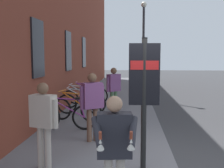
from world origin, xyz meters
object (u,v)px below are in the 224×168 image
object	(u,v)px
transit_info_sign	(144,83)
bicycle_nearest_sign	(76,109)
pedestrian_by_facade	(114,86)
tourist_with_hotdogs	(114,142)
bicycle_mid_rack	(82,103)
pedestrian_near_bus	(43,116)
bicycle_under_window	(66,116)
pedestrian_crossing_street	(92,100)
street_lamp	(143,41)
bicycle_beside_lamp	(88,95)
bicycle_leaning_wall	(83,99)

from	to	relation	value
transit_info_sign	bicycle_nearest_sign	bearing A→B (deg)	30.09
pedestrian_by_facade	tourist_with_hotdogs	world-z (taller)	pedestrian_by_facade
bicycle_mid_rack	pedestrian_near_bus	distance (m)	4.63
bicycle_nearest_sign	tourist_with_hotdogs	world-z (taller)	tourist_with_hotdogs
transit_info_sign	pedestrian_by_facade	distance (m)	4.75
bicycle_nearest_sign	bicycle_under_window	bearing A→B (deg)	176.50
pedestrian_crossing_street	street_lamp	bearing A→B (deg)	-11.97
bicycle_under_window	tourist_with_hotdogs	size ratio (longest dim) A/B	1.13
pedestrian_near_bus	tourist_with_hotdogs	world-z (taller)	pedestrian_near_bus
pedestrian_by_facade	bicycle_nearest_sign	bearing A→B (deg)	137.01
pedestrian_near_bus	bicycle_under_window	bearing A→B (deg)	5.03
tourist_with_hotdogs	street_lamp	world-z (taller)	street_lamp
bicycle_nearest_sign	pedestrian_by_facade	world-z (taller)	pedestrian_by_facade
tourist_with_hotdogs	street_lamp	bearing A→B (deg)	-4.51
bicycle_mid_rack	pedestrian_near_bus	bearing A→B (deg)	-177.73
bicycle_under_window	pedestrian_near_bus	distance (m)	2.61
pedestrian_by_facade	pedestrian_near_bus	xyz separation A→B (m)	(-4.74, 0.96, -0.04)
transit_info_sign	tourist_with_hotdogs	bearing A→B (deg)	162.79
bicycle_beside_lamp	street_lamp	bearing A→B (deg)	-47.34
pedestrian_near_bus	bicycle_beside_lamp	bearing A→B (deg)	2.55
pedestrian_crossing_street	tourist_with_hotdogs	bearing A→B (deg)	-165.95
bicycle_under_window	bicycle_leaning_wall	world-z (taller)	same
transit_info_sign	pedestrian_crossing_street	xyz separation A→B (m)	(1.50, 1.17, -0.58)
pedestrian_near_bus	street_lamp	world-z (taller)	street_lamp
bicycle_leaning_wall	tourist_with_hotdogs	world-z (taller)	tourist_with_hotdogs
transit_info_sign	street_lamp	world-z (taller)	street_lamp
bicycle_beside_lamp	transit_info_sign	distance (m)	6.87
pedestrian_near_bus	tourist_with_hotdogs	distance (m)	1.91
transit_info_sign	bicycle_leaning_wall	bearing A→B (deg)	21.41
bicycle_nearest_sign	pedestrian_crossing_street	world-z (taller)	pedestrian_crossing_street
pedestrian_by_facade	pedestrian_crossing_street	distance (m)	3.15
transit_info_sign	tourist_with_hotdogs	distance (m)	1.61
pedestrian_by_facade	transit_info_sign	bearing A→B (deg)	-169.44
bicycle_under_window	street_lamp	bearing A→B (deg)	-20.99
bicycle_mid_rack	pedestrian_near_bus	world-z (taller)	pedestrian_near_bus
bicycle_under_window	bicycle_mid_rack	size ratio (longest dim) A/B	1.00
transit_info_sign	bicycle_mid_rack	bearing A→B (deg)	24.10
bicycle_mid_rack	street_lamp	bearing A→B (deg)	-29.30
bicycle_nearest_sign	bicycle_mid_rack	size ratio (longest dim) A/B	0.98
transit_info_sign	bicycle_beside_lamp	bearing A→B (deg)	18.23
pedestrian_near_bus	tourist_with_hotdogs	bearing A→B (deg)	-133.35
pedestrian_crossing_street	tourist_with_hotdogs	xyz separation A→B (m)	(-2.92, -0.73, -0.05)
bicycle_leaning_wall	pedestrian_crossing_street	size ratio (longest dim) A/B	1.06
transit_info_sign	tourist_with_hotdogs	xyz separation A→B (m)	(-1.41, 0.44, -0.63)
bicycle_nearest_sign	tourist_with_hotdogs	bearing A→B (deg)	-162.26
bicycle_beside_lamp	pedestrian_by_facade	bearing A→B (deg)	-145.03
pedestrian_near_bus	street_lamp	size ratio (longest dim) A/B	0.34
bicycle_under_window	bicycle_beside_lamp	distance (m)	4.00
pedestrian_near_bus	transit_info_sign	bearing A→B (deg)	-86.71
bicycle_nearest_sign	bicycle_leaning_wall	bearing A→B (deg)	4.66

